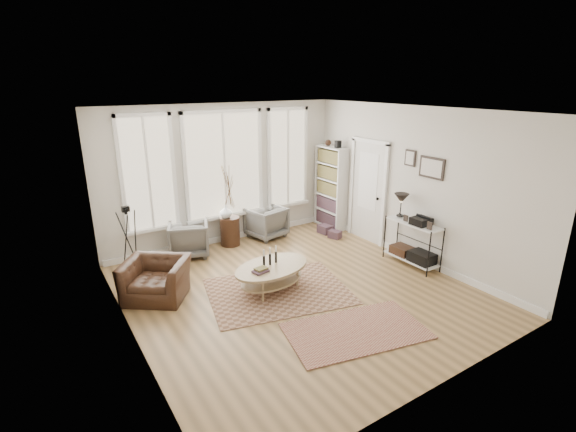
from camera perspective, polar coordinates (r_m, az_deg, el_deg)
room at (r=6.51m, az=1.40°, el=1.14°), size 5.50×5.54×2.90m
bay_window at (r=8.75m, az=-8.69°, el=6.57°), size 4.14×0.12×2.24m
door at (r=8.99m, az=10.88°, el=3.59°), size 0.09×1.06×2.22m
bookcase at (r=9.73m, az=5.91°, el=3.91°), size 0.31×0.85×2.06m
low_shelf at (r=8.10m, az=16.64°, el=-3.02°), size 0.38×1.08×1.30m
wall_art at (r=7.90m, az=18.33°, el=6.62°), size 0.04×0.88×0.44m
rug_main at (r=6.99m, az=-1.34°, el=-10.23°), size 2.56×2.15×0.01m
rug_runner at (r=6.07m, az=9.28°, el=-15.23°), size 2.11×1.46×0.01m
coffee_table at (r=6.90m, az=-2.27°, el=-7.57°), size 1.49×1.09×0.63m
armchair_left at (r=8.47m, az=-13.40°, el=-2.99°), size 0.97×0.98×0.70m
armchair_right at (r=9.20m, az=-3.02°, el=-0.83°), size 0.88×0.90×0.69m
side_table at (r=8.68m, az=-8.08°, el=1.16°), size 0.41×0.41×1.71m
vase at (r=8.67m, az=-8.52°, el=0.58°), size 0.31×0.31×0.26m
accent_chair at (r=7.02m, az=-17.61°, el=-8.24°), size 1.27×1.25×0.62m
tripod_camera at (r=7.82m, az=-20.80°, el=-3.62°), size 0.45×0.45×1.28m
book_stack_near at (r=9.53m, az=5.05°, el=-1.80°), size 0.26×0.32×0.19m
book_stack_far at (r=9.26m, az=6.43°, el=-2.50°), size 0.28×0.31×0.17m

